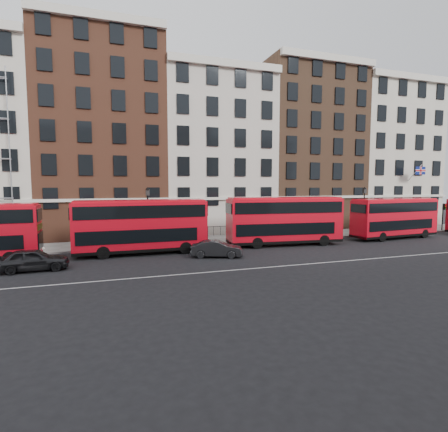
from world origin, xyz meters
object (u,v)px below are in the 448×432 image
object	(u,v)px
bus_b	(141,225)
car_rear	(33,260)
car_front	(217,249)
bus_c	(284,220)
bus_d	(394,217)
traffic_light	(444,212)

from	to	relation	value
bus_b	car_rear	world-z (taller)	bus_b
bus_b	car_rear	bearing A→B (deg)	-154.68
bus_b	car_rear	size ratio (longest dim) A/B	2.42
car_front	bus_c	bearing A→B (deg)	-47.76
bus_b	car_front	xyz separation A→B (m)	(5.52, -3.15, -1.73)
bus_d	car_rear	world-z (taller)	bus_d
car_rear	bus_b	bearing A→B (deg)	-67.28
car_rear	bus_c	bearing A→B (deg)	-83.06
bus_c	car_front	xyz separation A→B (m)	(-7.63, -3.15, -1.77)
bus_c	traffic_light	distance (m)	23.20
bus_b	traffic_light	size ratio (longest dim) A/B	3.25
bus_c	car_front	distance (m)	8.44
bus_b	car_front	world-z (taller)	bus_b
bus_d	traffic_light	world-z (taller)	bus_d
bus_c	bus_d	distance (m)	13.04
car_front	car_rear	bearing A→B (deg)	111.35
bus_b	car_rear	distance (m)	8.30
bus_d	car_rear	xyz separation A→B (m)	(-33.53, -3.50, -1.53)
bus_c	bus_d	size ratio (longest dim) A/B	1.07
car_front	traffic_light	distance (m)	31.27
car_front	traffic_light	bearing A→B (deg)	-59.71
car_front	bus_d	bearing A→B (deg)	-61.56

